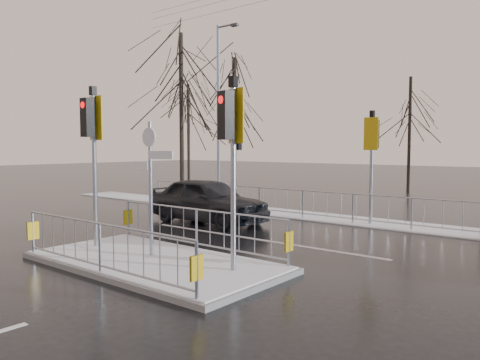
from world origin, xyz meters
The scene contains 11 objects.
ground centered at (0.00, 0.00, 0.00)m, with size 120.00×120.00×0.00m, color black.
snow_verge centered at (0.00, 8.60, 0.02)m, with size 30.00×2.00×0.04m, color white.
lane_markings centered at (0.00, -0.33, 0.00)m, with size 8.00×11.38×0.01m.
traffic_island centered at (-0.01, 0.01, 0.39)m, with size 6.00×3.04×4.15m.
far_kerb_fixtures centered at (0.29, 8.09, 1.02)m, with size 18.00×0.65×3.83m.
car_far_lane centered at (-3.13, 5.11, 0.79)m, with size 1.86×4.63×1.58m, color black.
tree_near_a centered at (-10.50, 11.00, 6.11)m, with size 4.75×4.75×8.97m.
tree_near_b centered at (-8.00, 12.50, 5.15)m, with size 4.00×4.00×7.55m.
tree_near_c centered at (-12.50, 13.50, 4.50)m, with size 3.50×3.50×6.61m.
tree_far_a centered at (-2.00, 22.00, 4.82)m, with size 3.75×3.75×7.08m.
street_lamp_left centered at (-6.43, 9.50, 4.49)m, with size 1.25×0.18×8.20m.
Camera 1 is at (8.01, -6.79, 2.65)m, focal length 35.00 mm.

